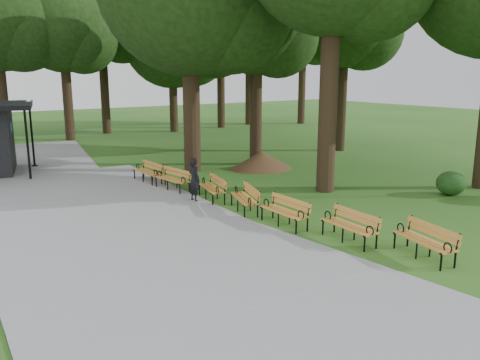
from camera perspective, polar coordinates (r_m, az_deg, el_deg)
ground at (r=15.81m, az=1.26°, el=-4.53°), size 100.00×100.00×0.00m
path at (r=16.69m, az=-16.21°, el=-4.01°), size 12.00×38.00×0.06m
person at (r=17.78m, az=-5.34°, el=0.02°), size 0.42×0.61×1.61m
lamp_post at (r=26.05m, az=-23.14°, el=6.50°), size 0.32×0.32×3.30m
dirt_mound at (r=23.84m, az=2.49°, el=2.33°), size 2.65×2.65×0.85m
bench_0 at (r=13.31m, az=20.57°, el=-6.67°), size 1.01×1.99×0.88m
bench_1 at (r=13.97m, az=12.52°, el=-5.26°), size 0.73×1.93×0.88m
bench_2 at (r=15.07m, az=5.13°, el=-3.70°), size 0.66×1.91×0.88m
bench_3 at (r=16.55m, az=0.47°, el=-2.16°), size 1.21×2.00×0.88m
bench_4 at (r=18.05m, az=-3.33°, el=-0.95°), size 1.05×1.99×0.88m
bench_5 at (r=19.65m, az=-7.88°, el=0.07°), size 0.91×1.97×0.88m
bench_6 at (r=21.25m, az=-10.69°, el=0.91°), size 0.74×1.93×0.88m
lawn_tree_1 at (r=24.81m, az=1.93°, el=17.99°), size 5.27×5.27×9.70m
lawn_tree_4 at (r=29.49m, az=-6.05°, el=18.24°), size 6.91×6.91×11.12m
lawn_tree_5 at (r=29.88m, az=12.14°, el=18.07°), size 5.82×5.82×10.63m
tree_backdrop at (r=38.72m, az=-10.93°, el=17.57°), size 35.80×10.31×16.40m
shrub_1 at (r=20.46m, az=23.17°, el=-1.61°), size 1.09×1.09×0.93m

